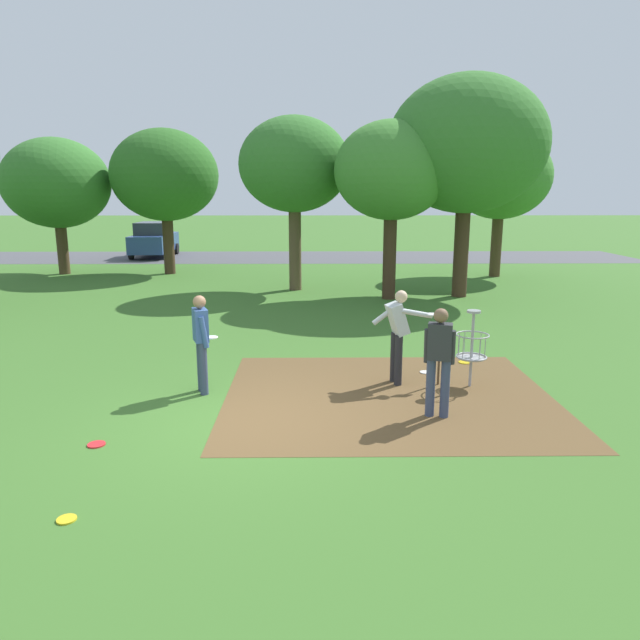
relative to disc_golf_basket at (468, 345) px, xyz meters
The scene contains 18 objects.
ground_plane 4.16m from the disc_golf_basket, 156.98° to the right, with size 160.00×160.00×0.00m, color #3D6B28.
dirt_tee_pad 1.72m from the disc_golf_basket, 161.31° to the right, with size 5.54×4.68×0.01m, color brown.
disc_golf_basket is the anchor object (origin of this frame).
player_foreground_watching 1.26m from the disc_golf_basket, behind, with size 1.16×0.43×1.71m.
player_throwing 1.66m from the disc_golf_basket, 120.32° to the right, with size 0.49×0.44×1.71m.
player_waiting_left 4.67m from the disc_golf_basket, behind, with size 0.44×0.50×1.71m.
frisbee_near_basket 6.27m from the disc_golf_basket, 157.15° to the right, with size 0.24×0.24×0.02m, color red.
frisbee_by_tee 6.91m from the disc_golf_basket, 141.38° to the right, with size 0.21×0.21×0.02m, color gold.
frisbee_mid_grass 1.66m from the disc_golf_basket, 76.35° to the left, with size 0.26×0.26×0.02m, color gold.
frisbee_far_left 1.23m from the disc_golf_basket, 126.69° to the left, with size 0.21×0.21×0.02m, color white.
tree_near_left 10.25m from the disc_golf_basket, 76.91° to the left, with size 5.04×5.04×7.02m.
tree_near_right 14.99m from the disc_golf_basket, 71.03° to the left, with size 3.98×3.98×5.71m.
tree_mid_left 20.13m from the disc_golf_basket, 132.04° to the left, with size 4.31×4.31×5.60m.
tree_mid_center 11.66m from the disc_golf_basket, 107.70° to the left, with size 3.80×3.80×5.94m.
tree_mid_right 9.35m from the disc_golf_basket, 91.84° to the left, with size 3.62×3.62×5.60m.
tree_far_left 17.58m from the disc_golf_basket, 120.88° to the left, with size 4.40×4.40×5.96m.
parking_lot_strip 21.54m from the disc_golf_basket, 100.07° to the left, with size 36.00×6.00×0.01m, color #4C4C51.
parked_car_leftmost 24.27m from the disc_golf_basket, 117.70° to the left, with size 2.06×4.24×1.84m.
Camera 1 is at (1.02, -8.26, 3.40)m, focal length 32.52 mm.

